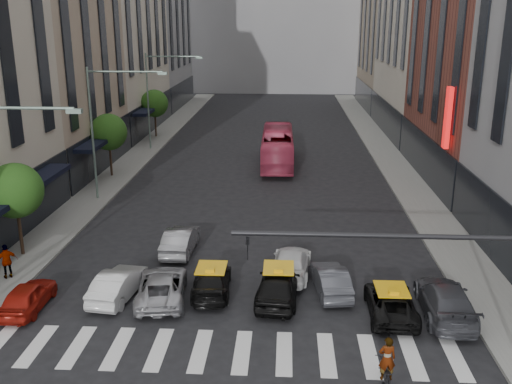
# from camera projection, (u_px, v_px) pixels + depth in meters

# --- Properties ---
(ground) EXTENTS (160.00, 160.00, 0.00)m
(ground) POSITION_uv_depth(u_px,v_px,m) (222.00, 375.00, 20.27)
(ground) COLOR black
(ground) RESTS_ON ground
(sidewalk_left) EXTENTS (3.00, 96.00, 0.15)m
(sidewalk_left) POSITION_uv_depth(u_px,v_px,m) (129.00, 164.00, 49.52)
(sidewalk_left) COLOR slate
(sidewalk_left) RESTS_ON ground
(sidewalk_right) EXTENTS (3.00, 96.00, 0.15)m
(sidewalk_right) POSITION_uv_depth(u_px,v_px,m) (396.00, 168.00, 48.32)
(sidewalk_right) COLOR slate
(sidewalk_right) RESTS_ON ground
(building_left_b) EXTENTS (8.00, 16.00, 24.00)m
(building_left_b) POSITION_uv_depth(u_px,v_px,m) (43.00, 21.00, 44.43)
(building_left_b) COLOR tan
(building_left_b) RESTS_ON ground
(building_right_b) EXTENTS (8.00, 18.00, 26.00)m
(building_right_b) POSITION_uv_depth(u_px,v_px,m) (493.00, 7.00, 41.41)
(building_right_b) COLOR brown
(building_right_b) RESTS_ON ground
(building_right_d) EXTENTS (8.00, 18.00, 28.00)m
(building_right_d) POSITION_uv_depth(u_px,v_px,m) (398.00, 5.00, 77.43)
(building_right_d) COLOR tan
(building_right_d) RESTS_ON ground
(tree_near) EXTENTS (2.88, 2.88, 4.95)m
(tree_near) POSITION_uv_depth(u_px,v_px,m) (15.00, 191.00, 29.38)
(tree_near) COLOR black
(tree_near) RESTS_ON sidewalk_left
(tree_mid) EXTENTS (2.88, 2.88, 4.95)m
(tree_mid) POSITION_uv_depth(u_px,v_px,m) (109.00, 132.00, 44.67)
(tree_mid) COLOR black
(tree_mid) RESTS_ON sidewalk_left
(tree_far) EXTENTS (2.88, 2.88, 4.95)m
(tree_far) POSITION_uv_depth(u_px,v_px,m) (154.00, 103.00, 59.96)
(tree_far) COLOR black
(tree_far) RESTS_ON sidewalk_left
(streetlamp_mid) EXTENTS (5.38, 0.25, 9.00)m
(streetlamp_mid) POSITION_uv_depth(u_px,v_px,m) (105.00, 116.00, 38.19)
(streetlamp_mid) COLOR gray
(streetlamp_mid) RESTS_ON sidewalk_left
(streetlamp_far) EXTENTS (5.38, 0.25, 9.00)m
(streetlamp_far) POSITION_uv_depth(u_px,v_px,m) (157.00, 89.00, 53.48)
(streetlamp_far) COLOR gray
(streetlamp_far) RESTS_ON sidewalk_left
(traffic_signal) EXTENTS (10.10, 0.20, 6.00)m
(traffic_signal) POSITION_uv_depth(u_px,v_px,m) (463.00, 277.00, 17.62)
(traffic_signal) COLOR black
(traffic_signal) RESTS_ON ground
(liberty_sign) EXTENTS (0.30, 0.70, 4.00)m
(liberty_sign) POSITION_uv_depth(u_px,v_px,m) (448.00, 118.00, 36.98)
(liberty_sign) COLOR red
(liberty_sign) RESTS_ON ground
(car_red) EXTENTS (1.49, 3.65, 1.24)m
(car_red) POSITION_uv_depth(u_px,v_px,m) (28.00, 296.00, 24.70)
(car_red) COLOR #9A170E
(car_red) RESTS_ON ground
(car_white_front) EXTENTS (1.91, 4.17, 1.32)m
(car_white_front) POSITION_uv_depth(u_px,v_px,m) (118.00, 284.00, 25.75)
(car_white_front) COLOR silver
(car_white_front) RESTS_ON ground
(car_silver) EXTENTS (2.66, 4.79, 1.27)m
(car_silver) POSITION_uv_depth(u_px,v_px,m) (162.00, 286.00, 25.60)
(car_silver) COLOR #A1A2A7
(car_silver) RESTS_ON ground
(taxi_left) EXTENTS (1.99, 4.34, 1.23)m
(taxi_left) POSITION_uv_depth(u_px,v_px,m) (212.00, 280.00, 26.21)
(taxi_left) COLOR black
(taxi_left) RESTS_ON ground
(taxi_center) EXTENTS (2.24, 4.68, 1.54)m
(taxi_center) POSITION_uv_depth(u_px,v_px,m) (278.00, 284.00, 25.50)
(taxi_center) COLOR black
(taxi_center) RESTS_ON ground
(car_grey_mid) EXTENTS (1.83, 4.03, 1.28)m
(car_grey_mid) POSITION_uv_depth(u_px,v_px,m) (331.00, 280.00, 26.24)
(car_grey_mid) COLOR #414349
(car_grey_mid) RESTS_ON ground
(taxi_right) EXTENTS (2.04, 4.27, 1.18)m
(taxi_right) POSITION_uv_depth(u_px,v_px,m) (391.00, 302.00, 24.24)
(taxi_right) COLOR black
(taxi_right) RESTS_ON ground
(car_grey_curb) EXTENTS (2.24, 5.07, 1.45)m
(car_grey_curb) POSITION_uv_depth(u_px,v_px,m) (445.00, 300.00, 24.15)
(car_grey_curb) COLOR #3E3F45
(car_grey_curb) RESTS_ON ground
(car_row2_left) EXTENTS (1.58, 4.21, 1.38)m
(car_row2_left) POSITION_uv_depth(u_px,v_px,m) (180.00, 240.00, 30.82)
(car_row2_left) COLOR gray
(car_row2_left) RESTS_ON ground
(car_row2_right) EXTENTS (2.24, 4.65, 1.31)m
(car_row2_right) POSITION_uv_depth(u_px,v_px,m) (291.00, 263.00, 28.01)
(car_row2_right) COLOR white
(car_row2_right) RESTS_ON ground
(bus) EXTENTS (2.72, 11.11, 3.09)m
(bus) POSITION_uv_depth(u_px,v_px,m) (278.00, 147.00, 49.19)
(bus) COLOR #BD3755
(bus) RESTS_ON ground
(motorcycle) EXTENTS (0.71, 1.77, 0.91)m
(motorcycle) POSITION_uv_depth(u_px,v_px,m) (386.00, 374.00, 19.57)
(motorcycle) COLOR black
(motorcycle) RESTS_ON ground
(rider) EXTENTS (0.62, 0.43, 1.63)m
(rider) POSITION_uv_depth(u_px,v_px,m) (388.00, 341.00, 19.20)
(rider) COLOR gray
(rider) RESTS_ON motorcycle
(pedestrian_far) EXTENTS (1.04, 0.96, 1.71)m
(pedestrian_far) POSITION_uv_depth(u_px,v_px,m) (7.00, 261.00, 27.32)
(pedestrian_far) COLOR gray
(pedestrian_far) RESTS_ON sidewalk_left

